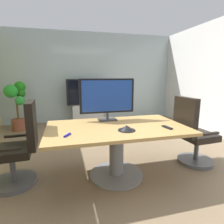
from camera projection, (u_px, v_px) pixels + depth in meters
name	position (u px, v px, depth m)	size (l,w,h in m)	color
ground_plane	(123.00, 169.00, 2.81)	(7.63, 7.63, 0.00)	#7A664C
wall_back_glass_partition	(91.00, 78.00, 5.70)	(5.33, 0.10, 2.68)	#9EB2B7
conference_table	(117.00, 140.00, 2.54)	(1.86, 1.10, 0.73)	#B2894C
office_chair_left	(19.00, 151.00, 2.37)	(0.61, 0.59, 1.09)	#4C4C51
office_chair_right	(193.00, 137.00, 2.91)	(0.61, 0.59, 1.09)	#4C4C51
tv_monitor	(107.00, 97.00, 2.78)	(0.84, 0.18, 0.64)	#333338
wall_display_unit	(88.00, 108.00, 5.50)	(1.20, 0.36, 1.31)	#B7BABC
potted_plant	(16.00, 100.00, 4.64)	(0.49, 0.60, 1.26)	brown
conference_phone	(127.00, 128.00, 2.30)	(0.22, 0.22, 0.07)	black
remote_control	(167.00, 127.00, 2.42)	(0.05, 0.17, 0.02)	black
whiteboard_marker	(67.00, 135.00, 2.10)	(0.13, 0.02, 0.02)	#1919A5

